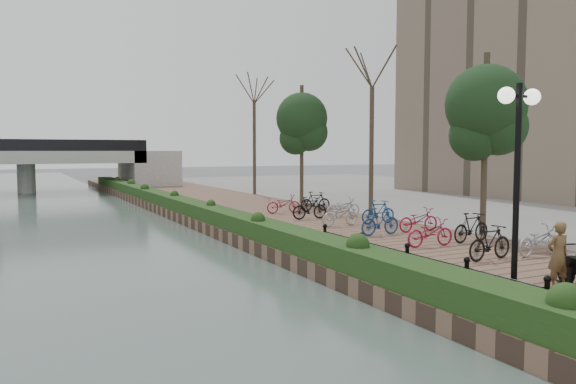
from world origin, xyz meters
TOP-DOWN VIEW (x-y plane):
  - ground at (0.00, 0.00)m, footprint 220.00×220.00m
  - promenade at (4.00, 17.50)m, footprint 8.00×75.00m
  - inland_pavement at (20.00, 17.50)m, footprint 24.00×75.00m
  - hedge at (0.60, 20.00)m, footprint 1.10×56.00m
  - chain_fence at (1.40, 2.00)m, footprint 0.10×14.10m
  - lamppost at (1.56, 1.89)m, footprint 1.02×0.32m
  - pedestrian at (3.47, 2.39)m, footprint 0.60×0.46m
  - bicycle_parking at (5.49, 10.59)m, footprint 2.40×17.32m
  - street_trees at (8.00, 12.68)m, footprint 3.20×37.12m

SIDE VIEW (x-z plane):
  - ground at x=0.00m, z-range 0.00..0.00m
  - promenade at x=4.00m, z-range 0.00..0.50m
  - inland_pavement at x=20.00m, z-range 0.00..0.50m
  - hedge at x=0.60m, z-range 0.50..1.10m
  - chain_fence at x=1.40m, z-range 0.50..1.20m
  - bicycle_parking at x=5.49m, z-range 0.47..1.47m
  - pedestrian at x=3.47m, z-range 0.50..2.00m
  - lamppost at x=1.56m, z-range 1.50..5.85m
  - street_trees at x=8.00m, z-range 0.29..7.09m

